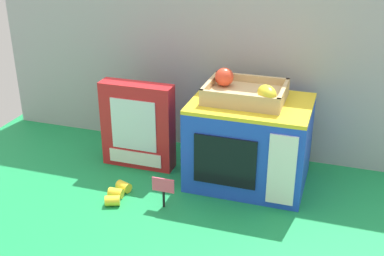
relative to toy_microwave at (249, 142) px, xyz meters
The scene contains 7 objects.
ground_plane 0.25m from the toy_microwave, behind, with size 1.70×1.70×0.00m, color #198C47.
display_back_panel 0.35m from the toy_microwave, 134.33° to the left, with size 1.61×0.03×0.65m, color #A0A3A8.
toy_microwave is the anchor object (origin of this frame).
food_groups_crate 0.17m from the toy_microwave, 155.27° to the left, with size 0.25×0.21×0.09m.
cookie_set_box 0.39m from the toy_microwave, behind, with size 0.25×0.07×0.30m.
price_sign 0.33m from the toy_microwave, 131.87° to the right, with size 0.07×0.01×0.10m.
loose_toy_banana 0.45m from the toy_microwave, 147.52° to the right, with size 0.06×0.13×0.03m.
Camera 1 is at (0.48, -1.45, 0.86)m, focal length 47.04 mm.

